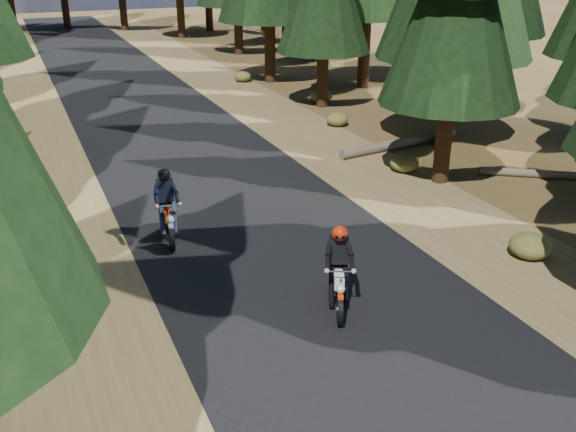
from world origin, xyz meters
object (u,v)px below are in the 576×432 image
at_px(log_near, 400,143).
at_px(log_far, 547,174).
at_px(rider_lead, 339,282).
at_px(rider_follow, 168,217).

height_order(log_near, log_far, log_near).
relative_size(log_far, rider_lead, 2.06).
xyz_separation_m(log_near, log_far, (2.30, -4.26, -0.04)).
relative_size(log_near, rider_follow, 2.50).
xyz_separation_m(log_near, rider_lead, (-6.63, -8.25, 0.38)).
bearing_deg(rider_lead, log_near, -104.10).
bearing_deg(rider_follow, log_far, -173.41).
height_order(log_far, rider_lead, rider_lead).
xyz_separation_m(log_far, rider_follow, (-11.13, 0.22, 0.44)).
distance_m(log_far, rider_follow, 11.14).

